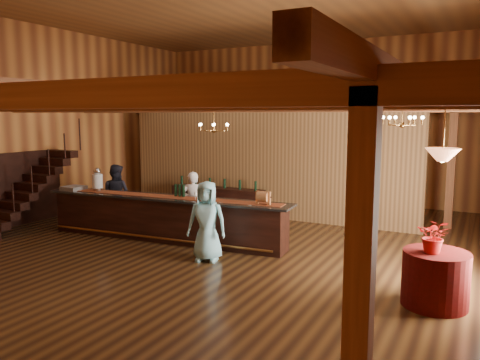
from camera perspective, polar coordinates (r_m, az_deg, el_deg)
The scene contains 26 objects.
floor at distance 10.76m, azimuth -2.80°, elevation -8.25°, with size 14.00×14.00×0.00m, color #4C2F15.
wall_back at distance 16.75m, azimuth 9.50°, elevation 6.98°, with size 12.00×0.10×5.50m, color #C27635.
wall_left at distance 14.36m, azimuth -24.10°, elevation 6.26°, with size 0.10×14.00×5.50m, color #C27635.
beam_grid at distance 10.78m, azimuth -1.53°, elevation 9.22°, with size 11.90×13.90×0.39m.
support_posts at distance 10.01m, azimuth -4.31°, elevation -0.12°, with size 9.20×10.20×3.20m.
partition_wall at distance 13.75m, azimuth 2.79°, elevation 1.88°, with size 9.00×0.18×3.10m, color brown.
staircase at distance 13.62m, azimuth -24.69°, elevation -1.24°, with size 1.00×2.80×2.00m.
backroom_boxes at distance 15.63m, azimuth 6.56°, elevation -1.21°, with size 4.10×0.60×1.10m.
tasting_bar at distance 11.43m, azimuth -9.21°, elevation -4.59°, with size 6.42×1.35×1.07m.
beverage_dispenser at distance 12.50m, azimuth -16.98°, elevation 0.01°, with size 0.26×0.26×0.60m.
glass_rack_tray at distance 12.92m, azimuth -19.61°, elevation -0.93°, with size 0.50×0.50×0.10m, color gray.
raffle_drum at distance 10.15m, azimuth 2.84°, elevation -2.07°, with size 0.34×0.24×0.30m.
bar_bottle_0 at distance 11.28m, azimuth -7.84°, elevation -1.26°, with size 0.07×0.07×0.30m, color black.
bar_bottle_1 at distance 11.23m, azimuth -7.37°, elevation -1.29°, with size 0.07×0.07×0.30m, color black.
bar_bottle_2 at distance 11.17m, azimuth -6.91°, elevation -1.33°, with size 0.07×0.07×0.30m, color black.
backbar_shelf at distance 14.14m, azimuth -2.78°, elevation -2.59°, with size 2.96×0.46×0.83m, color black.
round_table at distance 8.13m, azimuth 22.71°, elevation -11.05°, with size 1.02×1.02×0.88m, color #520809.
chandelier_left at distance 11.59m, azimuth -3.21°, elevation 6.49°, with size 0.80×0.80×0.65m.
chandelier_right at distance 10.02m, azimuth 19.17°, elevation 6.90°, with size 0.80×0.80×0.46m.
pendant_lamp at distance 7.74m, azimuth 23.48°, elevation 2.86°, with size 0.52×0.52×0.90m.
bartender at distance 11.94m, azimuth -5.74°, elevation -2.75°, with size 0.58×0.38×1.59m, color white.
staff_second at distance 13.20m, azimuth -14.86°, elevation -1.76°, with size 0.81×0.63×1.68m, color black.
guest at distance 9.68m, azimuth -4.06°, elevation -5.02°, with size 0.81×0.53×1.67m, color #90DCED.
floor_plant at distance 13.46m, azimuth 10.33°, elevation -2.05°, with size 0.77×0.62×1.39m, color #27501A.
table_flowers at distance 7.84m, azimuth 22.60°, elevation -6.34°, with size 0.48×0.42×0.54m, color red.
table_vase at distance 7.97m, azimuth 22.07°, elevation -7.06°, with size 0.14×0.14×0.28m, color #9E6B33.
Camera 1 is at (5.27, -8.89, 3.00)m, focal length 35.00 mm.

